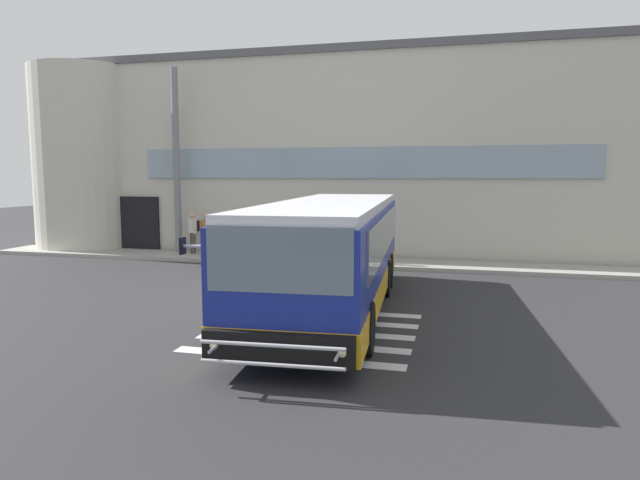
% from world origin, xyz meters
% --- Properties ---
extents(ground_plane, '(80.00, 90.00, 0.02)m').
position_xyz_m(ground_plane, '(0.00, 0.00, -0.01)').
color(ground_plane, '#2B2B2D').
rests_on(ground_plane, ground).
extents(bay_paint_stripes, '(4.40, 3.96, 0.01)m').
position_xyz_m(bay_paint_stripes, '(2.00, -4.20, 0.00)').
color(bay_paint_stripes, silver).
rests_on(bay_paint_stripes, ground).
extents(terminal_building, '(25.60, 13.80, 8.31)m').
position_xyz_m(terminal_building, '(-0.70, 11.66, 4.15)').
color(terminal_building, beige).
rests_on(terminal_building, ground).
extents(boarding_curb, '(27.80, 2.00, 0.15)m').
position_xyz_m(boarding_curb, '(0.00, 4.80, 0.07)').
color(boarding_curb, '#9E9B93').
rests_on(boarding_curb, ground).
extents(entry_support_column, '(0.28, 0.28, 7.48)m').
position_xyz_m(entry_support_column, '(-6.28, 5.40, 3.89)').
color(entry_support_column, slate).
rests_on(entry_support_column, boarding_curb).
extents(bus_main_foreground, '(3.22, 10.77, 2.70)m').
position_xyz_m(bus_main_foreground, '(1.99, -2.28, 1.33)').
color(bus_main_foreground, navy).
rests_on(bus_main_foreground, ground).
extents(passenger_near_column, '(0.52, 0.50, 1.68)m').
position_xyz_m(passenger_near_column, '(-5.46, 5.11, 1.11)').
color(passenger_near_column, '#4C4233').
rests_on(passenger_near_column, boarding_curb).
extents(passenger_by_doorway, '(0.55, 0.35, 1.68)m').
position_xyz_m(passenger_by_doorway, '(-4.75, 4.92, 1.08)').
color(passenger_by_doorway, '#2D2D33').
rests_on(passenger_by_doorway, boarding_curb).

